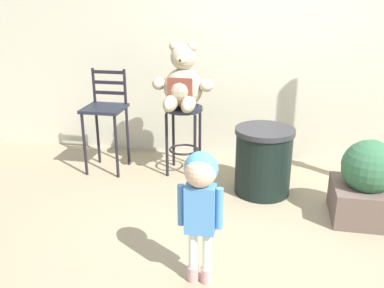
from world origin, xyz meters
The scene contains 8 objects.
ground_plane centered at (0.00, 0.00, 0.00)m, with size 24.00×24.00×0.00m, color gray.
building_wall centered at (0.00, 1.88, 1.68)m, with size 7.70×0.30×3.35m, color beige.
bar_stool_with_teddy centered at (-0.85, 1.13, 0.55)m, with size 0.41×0.41×0.76m.
teddy_bear centered at (-0.85, 1.10, 1.01)m, with size 0.65×0.59×0.69m.
child_walking centered at (-0.35, -0.74, 0.70)m, with size 0.31×0.24×0.97m.
trash_bin centered at (0.03, 0.77, 0.34)m, with size 0.59×0.59×0.68m.
bar_chair_empty centered at (-1.72, 1.05, 0.67)m, with size 0.43×0.43×1.13m.
planter_with_shrub centered at (0.95, 0.41, 0.34)m, with size 0.56×0.56×0.74m.
Camera 1 is at (0.06, -3.17, 1.92)m, focal length 39.27 mm.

